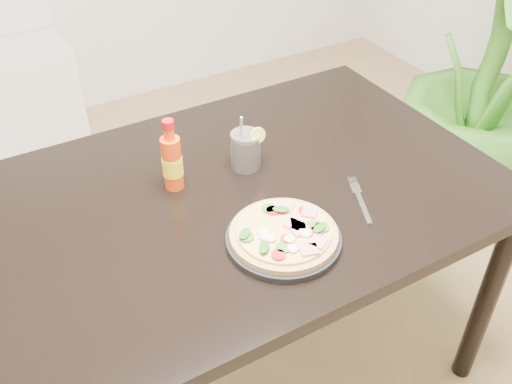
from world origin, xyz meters
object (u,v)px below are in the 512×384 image
cola_cup (246,151)px  dining_table (234,216)px  houseplant (489,76)px  plate (283,239)px  fork (359,198)px  hot_sauce_bottle (172,162)px  pizza (285,233)px

cola_cup → dining_table: bearing=-136.1°
cola_cup → houseplant: (1.28, 0.25, -0.21)m
plate → houseplant: (1.35, 0.55, -0.16)m
dining_table → fork: size_ratio=7.83×
dining_table → fork: 0.34m
cola_cup → houseplant: houseplant is taller
hot_sauce_bottle → houseplant: 1.52m
dining_table → hot_sauce_bottle: bearing=141.6°
fork → pizza: bearing=-147.2°
plate → pizza: 0.02m
cola_cup → fork: size_ratio=0.97×
hot_sauce_bottle → fork: size_ratio=1.11×
pizza → houseplant: 1.47m
pizza → houseplant: bearing=22.4°
cola_cup → fork: 0.33m
houseplant → plate: bearing=-157.6°
pizza → cola_cup: cola_cup is taller
plate → cola_cup: cola_cup is taller
dining_table → plate: bearing=-86.8°
fork → houseplant: (1.10, 0.52, -0.16)m
pizza → fork: 0.25m
hot_sauce_bottle → houseplant: bearing=9.0°
plate → cola_cup: size_ratio=1.55×
dining_table → cola_cup: bearing=43.9°
pizza → houseplant: (1.35, 0.56, -0.18)m
hot_sauce_bottle → cola_cup: 0.21m
pizza → fork: size_ratio=1.40×
dining_table → pizza: 0.25m
hot_sauce_bottle → cola_cup: bearing=-3.9°
pizza → hot_sauce_bottle: hot_sauce_bottle is taller
hot_sauce_bottle → cola_cup: hot_sauce_bottle is taller
pizza → cola_cup: size_ratio=1.44×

